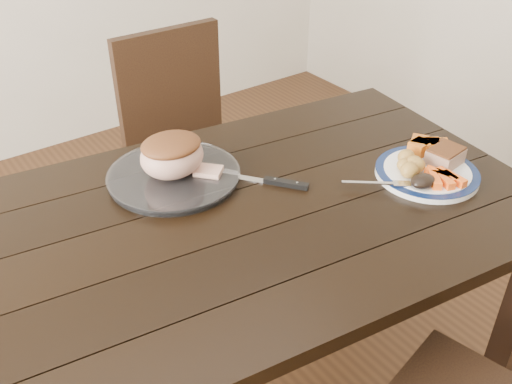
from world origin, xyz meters
TOP-DOWN VIEW (x-y plane):
  - dining_table at (0.00, 0.00)m, footprint 1.71×1.11m
  - chair_far at (0.31, 0.74)m, footprint 0.42×0.43m
  - dinner_plate at (0.54, -0.17)m, footprint 0.28×0.28m
  - plate_rim at (0.54, -0.17)m, footprint 0.28×0.28m
  - serving_platter at (-0.02, 0.22)m, footprint 0.34×0.34m
  - pork_slice at (0.61, -0.17)m, footprint 0.10×0.08m
  - roasted_potatoes at (0.50, -0.14)m, footprint 0.10×0.10m
  - carrot_batons at (0.53, -0.23)m, footprint 0.09×0.11m
  - pumpkin_wedges at (0.61, -0.10)m, footprint 0.11×0.11m
  - dark_mushroom at (0.47, -0.21)m, footprint 0.07×0.05m
  - fork at (0.39, -0.14)m, footprint 0.15×0.13m
  - roast_joint at (-0.02, 0.22)m, footprint 0.17×0.15m
  - cut_slice at (0.06, 0.16)m, footprint 0.09×0.09m
  - carving_knife at (0.18, 0.05)m, footprint 0.21×0.27m

SIDE VIEW (x-z plane):
  - chair_far at x=0.31m, z-range 0.06..0.99m
  - dining_table at x=0.00m, z-range 0.28..1.03m
  - carving_knife at x=0.18m, z-range 0.75..0.76m
  - dinner_plate at x=0.54m, z-range 0.75..0.77m
  - serving_platter at x=-0.02m, z-range 0.75..0.77m
  - plate_rim at x=0.54m, z-range 0.75..0.78m
  - fork at x=0.39m, z-range 0.77..0.77m
  - cut_slice at x=0.06m, z-range 0.77..0.78m
  - carrot_batons at x=0.53m, z-range 0.77..0.79m
  - dark_mushroom at x=0.47m, z-range 0.77..0.80m
  - pumpkin_wedges at x=0.61m, z-range 0.77..0.81m
  - pork_slice at x=0.61m, z-range 0.77..0.81m
  - roasted_potatoes at x=0.50m, z-range 0.77..0.81m
  - roast_joint at x=-0.02m, z-range 0.77..0.88m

